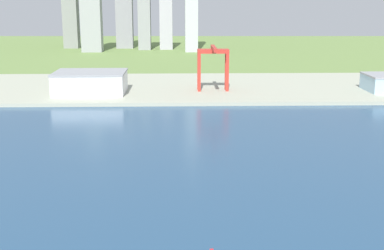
{
  "coord_description": "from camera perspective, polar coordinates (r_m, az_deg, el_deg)",
  "views": [
    {
      "loc": [
        8.78,
        79.58,
        69.94
      ],
      "look_at": [
        12.85,
        227.75,
        33.96
      ],
      "focal_mm": 48.85,
      "sensor_mm": 36.0,
      "label": 1
    }
  ],
  "objects": [
    {
      "name": "ground_plane",
      "position": [
        231.42,
        -3.68,
        -3.98
      ],
      "size": [
        2400.0,
        2400.0,
        0.0
      ],
      "primitive_type": "plane",
      "color": "olive"
    },
    {
      "name": "industrial_pier",
      "position": [
        416.22,
        -2.77,
        4.13
      ],
      "size": [
        840.0,
        140.0,
        2.5
      ],
      "primitive_type": "cube",
      "color": "#9EA28D",
      "rests_on": "ground"
    },
    {
      "name": "warehouse_main",
      "position": [
        389.81,
        -11.03,
        4.61
      ],
      "size": [
        51.51,
        39.74,
        15.78
      ],
      "color": "white",
      "rests_on": "industrial_pier"
    },
    {
      "name": "water_bay",
      "position": [
        175.2,
        -4.38,
        -9.9
      ],
      "size": [
        840.0,
        360.0,
        0.15
      ],
      "primitive_type": "cube",
      "color": "navy",
      "rests_on": "ground"
    },
    {
      "name": "distant_skyline",
      "position": [
        741.42,
        -7.06,
        13.01
      ],
      "size": [
        191.09,
        80.97,
        151.9
      ],
      "color": "gray",
      "rests_on": "ground"
    },
    {
      "name": "port_crane_red",
      "position": [
        389.94,
        2.33,
        7.26
      ],
      "size": [
        23.25,
        36.31,
        33.59
      ],
      "color": "#B72D23",
      "rests_on": "industrial_pier"
    }
  ]
}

